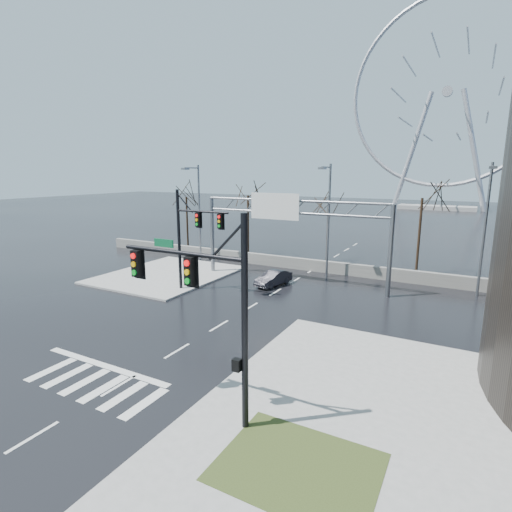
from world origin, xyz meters
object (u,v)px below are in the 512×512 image
Objects in this scene: signal_mast_near at (211,298)px; sign_gantry at (287,223)px; signal_mast_far at (190,231)px; ferris_wheel at (447,100)px; car at (273,278)px.

sign_gantry is at bearing 106.19° from signal_mast_near.
signal_mast_near reaches higher than sign_gantry.
signal_mast_far reaches higher than sign_gantry.
signal_mast_far is at bearing 130.26° from signal_mast_near.
ferris_wheel reaches higher than sign_gantry.
ferris_wheel reaches higher than signal_mast_far.
sign_gantry is 4.78m from car.
signal_mast_near is 0.49× the size of sign_gantry.
car is at bearing -116.94° from sign_gantry.
sign_gantry is at bearing 74.66° from car.
signal_mast_near is at bearing -73.81° from sign_gantry.
ferris_wheel reaches higher than car.
ferris_wheel is 85.42m from car.
signal_mast_near is 2.15× the size of car.
ferris_wheel is at bearing 86.16° from sign_gantry.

